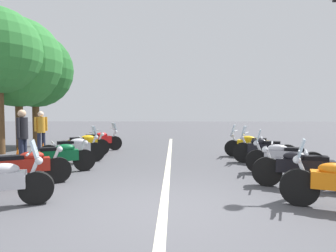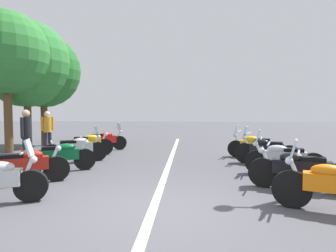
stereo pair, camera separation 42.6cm
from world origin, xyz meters
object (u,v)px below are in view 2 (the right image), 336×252
motorcycle_right_row_2 (283,158)px  roadside_tree_2 (43,71)px  motorcycle_left_row_2 (60,156)px  traffic_cone_0 (48,151)px  motorcycle_left_row_5 (103,140)px  bystander_1 (26,133)px  motorcycle_left_row_3 (76,148)px  traffic_cone_1 (22,156)px  motorcycle_right_row_1 (300,169)px  motorcycle_right_row_4 (255,146)px  motorcycle_left_row_4 (87,144)px  roadside_tree_0 (26,64)px  motorcycle_left_row_1 (24,165)px  motorcycle_right_row_3 (266,150)px  roadside_tree_1 (6,53)px  bystander_0 (47,128)px

motorcycle_right_row_2 → roadside_tree_2: size_ratio=0.37×
motorcycle_left_row_2 → traffic_cone_0: (2.04, 1.41, -0.16)m
motorcycle_left_row_5 → bystander_1: bystander_1 is taller
motorcycle_left_row_3 → traffic_cone_1: (-0.62, 1.50, -0.18)m
motorcycle_right_row_1 → motorcycle_right_row_4: motorcycle_right_row_4 is taller
motorcycle_left_row_4 → roadside_tree_0: (2.09, 3.58, 3.42)m
bystander_1 → roadside_tree_0: (4.17, 2.41, 2.84)m
motorcycle_left_row_1 → motorcycle_left_row_4: motorcycle_left_row_4 is taller
motorcycle_right_row_4 → roadside_tree_2: roadside_tree_2 is taller
bystander_1 → motorcycle_left_row_2: bearing=-25.4°
motorcycle_left_row_3 → motorcycle_left_row_4: bearing=64.9°
motorcycle_left_row_2 → motorcycle_right_row_3: (1.41, -6.08, 0.03)m
motorcycle_right_row_3 → traffic_cone_0: size_ratio=3.10×
motorcycle_left_row_1 → traffic_cone_0: (3.44, 1.18, -0.16)m
motorcycle_left_row_2 → motorcycle_left_row_3: size_ratio=0.97×
motorcycle_left_row_3 → bystander_1: (-0.70, 1.29, 0.57)m
roadside_tree_1 → roadside_tree_0: bearing=3.4°
motorcycle_right_row_1 → bystander_1: bearing=3.1°
traffic_cone_1 → roadside_tree_1: (2.53, 2.11, 3.77)m
bystander_1 → motorcycle_right_row_2: bearing=-4.4°
motorcycle_left_row_3 → motorcycle_right_row_1: size_ratio=0.89×
motorcycle_left_row_4 → traffic_cone_0: 1.40m
motorcycle_left_row_5 → motorcycle_right_row_3: (-2.75, -6.12, 0.02)m
motorcycle_left_row_4 → roadside_tree_0: roadside_tree_0 is taller
traffic_cone_1 → motorcycle_left_row_3: bearing=-67.6°
motorcycle_left_row_4 → motorcycle_right_row_2: size_ratio=0.92×
motorcycle_left_row_4 → motorcycle_right_row_1: size_ratio=0.86×
roadside_tree_1 → motorcycle_right_row_1: bearing=-116.2°
motorcycle_right_row_3 → motorcycle_right_row_1: bearing=113.8°
motorcycle_left_row_1 → motorcycle_left_row_5: bearing=59.1°
roadside_tree_0 → motorcycle_left_row_1: bearing=-150.2°
motorcycle_right_row_4 → bystander_1: size_ratio=1.13×
motorcycle_left_row_1 → motorcycle_left_row_5: (5.56, -0.18, 0.01)m
motorcycle_right_row_2 → traffic_cone_0: (2.10, 7.55, -0.18)m
roadside_tree_0 → roadside_tree_2: roadside_tree_0 is taller
motorcycle_left_row_5 → roadside_tree_1: roadside_tree_1 is taller
motorcycle_left_row_5 → bystander_1: bearing=-142.7°
bystander_0 → traffic_cone_1: bearing=142.4°
motorcycle_left_row_1 → roadside_tree_1: (4.72, 3.50, 3.61)m
motorcycle_left_row_1 → motorcycle_left_row_3: 2.81m
motorcycle_right_row_3 → roadside_tree_2: size_ratio=0.35×
bystander_1 → motorcycle_right_row_3: bearing=6.8°
motorcycle_right_row_2 → traffic_cone_1: bearing=9.9°
motorcycle_left_row_5 → roadside_tree_1: bearing=161.6°
motorcycle_left_row_2 → traffic_cone_0: size_ratio=2.99×
motorcycle_left_row_5 → roadside_tree_2: size_ratio=0.35×
motorcycle_left_row_3 → motorcycle_left_row_5: 2.75m
traffic_cone_0 → roadside_tree_1: size_ratio=0.11×
motorcycle_right_row_4 → traffic_cone_1: size_ratio=3.23×
motorcycle_left_row_3 → roadside_tree_2: bearing=97.8°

